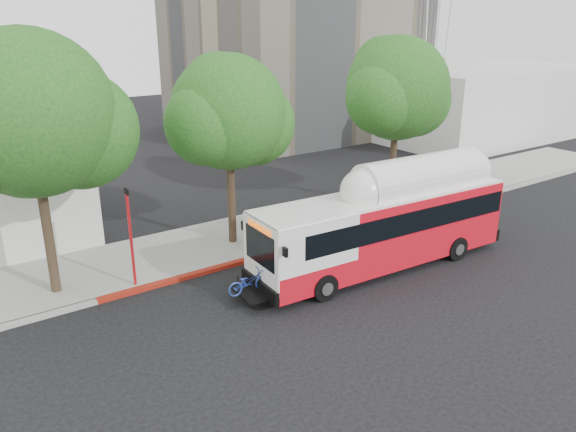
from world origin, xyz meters
TOP-DOWN VIEW (x-y plane):
  - ground at (0.00, 0.00)m, footprint 120.00×120.00m
  - sidewalk at (0.00, 6.50)m, footprint 60.00×5.00m
  - curb_strip at (0.00, 3.90)m, footprint 60.00×0.30m
  - red_curb_segment at (-3.00, 3.90)m, footprint 10.00×0.32m
  - street_tree_left at (-8.53, 5.56)m, footprint 6.67×5.80m
  - street_tree_mid at (-0.59, 6.06)m, footprint 5.75×5.00m
  - street_tree_right at (9.44, 5.86)m, footprint 6.21×5.40m
  - horizon_block at (30.00, 16.00)m, footprint 20.00×12.00m
  - transit_bus at (2.89, 0.17)m, footprint 12.55×3.17m
  - signal_pole at (-6.36, 4.27)m, footprint 0.11×0.38m

SIDE VIEW (x-z plane):
  - ground at x=0.00m, z-range 0.00..0.00m
  - sidewalk at x=0.00m, z-range 0.00..0.15m
  - curb_strip at x=0.00m, z-range 0.00..0.15m
  - red_curb_segment at x=-3.00m, z-range 0.00..0.16m
  - transit_bus at x=2.89m, z-range -0.12..3.56m
  - signal_pole at x=-6.36m, z-range 0.05..4.09m
  - horizon_block at x=30.00m, z-range 0.00..6.00m
  - street_tree_mid at x=-0.59m, z-range 1.60..10.22m
  - street_tree_right at x=9.44m, z-range 1.67..10.85m
  - street_tree_left at x=-8.53m, z-range 1.73..11.47m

